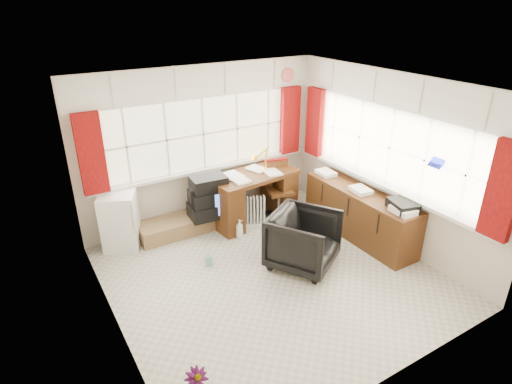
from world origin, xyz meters
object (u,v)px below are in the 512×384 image
(task_chair, at_px, (277,186))
(office_chair, at_px, (304,240))
(tv_bench, at_px, (183,224))
(desk_lamp, at_px, (266,155))
(mini_fridge, at_px, (120,220))
(desk, at_px, (253,194))
(crt_tv, at_px, (209,198))
(credenza, at_px, (359,213))
(radiator, at_px, (254,215))

(task_chair, bearing_deg, office_chair, -110.64)
(office_chair, xyz_separation_m, tv_bench, (-1.06, 1.72, -0.27))
(desk_lamp, distance_m, tv_bench, 1.72)
(office_chair, distance_m, mini_fridge, 2.68)
(desk, bearing_deg, mini_fridge, 171.70)
(tv_bench, height_order, crt_tv, crt_tv)
(task_chair, bearing_deg, desk, 173.86)
(credenza, relative_size, crt_tv, 2.79)
(task_chair, bearing_deg, crt_tv, 171.08)
(desk, bearing_deg, crt_tv, 169.43)
(desk, relative_size, credenza, 0.75)
(task_chair, xyz_separation_m, office_chair, (-0.55, -1.45, -0.12))
(crt_tv, bearing_deg, desk, -10.57)
(desk, xyz_separation_m, tv_bench, (-1.16, 0.22, -0.33))
(office_chair, bearing_deg, task_chair, 38.19)
(desk_lamp, relative_size, credenza, 0.21)
(tv_bench, bearing_deg, desk_lamp, -10.10)
(tv_bench, bearing_deg, crt_tv, -11.53)
(desk, height_order, desk_lamp, desk_lamp)
(desk_lamp, xyz_separation_m, mini_fridge, (-2.31, 0.33, -0.68))
(desk, distance_m, mini_fridge, 2.11)
(task_chair, distance_m, mini_fridge, 2.56)
(mini_fridge, bearing_deg, tv_bench, -4.93)
(task_chair, relative_size, office_chair, 1.12)
(office_chair, height_order, credenza, credenza)
(desk, relative_size, desk_lamp, 3.60)
(desk_lamp, bearing_deg, credenza, -55.04)
(task_chair, distance_m, crt_tv, 1.19)
(credenza, xyz_separation_m, mini_fridge, (-3.20, 1.60, 0.04))
(tv_bench, height_order, mini_fridge, mini_fridge)
(radiator, relative_size, tv_bench, 0.38)
(office_chair, bearing_deg, desk_lamp, 46.29)
(credenza, height_order, tv_bench, credenza)
(desk, height_order, task_chair, task_chair)
(radiator, height_order, mini_fridge, mini_fridge)
(task_chair, relative_size, tv_bench, 0.69)
(desk, relative_size, task_chair, 1.54)
(radiator, bearing_deg, desk_lamp, 30.78)
(radiator, xyz_separation_m, tv_bench, (-1.04, 0.46, -0.09))
(desk, height_order, crt_tv, desk)
(office_chair, distance_m, crt_tv, 1.76)
(desk, bearing_deg, credenza, -49.25)
(credenza, distance_m, crt_tv, 2.34)
(desk, relative_size, crt_tv, 2.08)
(task_chair, height_order, crt_tv, task_chair)
(desk_lamp, bearing_deg, tv_bench, 169.90)
(crt_tv, bearing_deg, desk_lamp, -9.46)
(mini_fridge, bearing_deg, radiator, -15.34)
(office_chair, xyz_separation_m, crt_tv, (-0.63, 1.63, 0.12))
(desk, height_order, credenza, desk)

